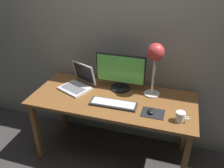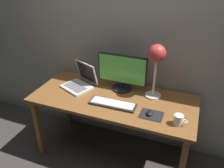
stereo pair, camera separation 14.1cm
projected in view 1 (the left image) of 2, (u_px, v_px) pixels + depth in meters
ground_plane at (113, 153)px, 2.62m from camera, size 4.80×4.80×0.00m
back_wall at (124, 31)px, 2.33m from camera, size 4.80×0.06×2.60m
desk at (113, 104)px, 2.30m from camera, size 1.60×0.70×0.74m
monitor at (120, 71)px, 2.33m from camera, size 0.51×0.21×0.38m
keyboard_main at (113, 104)px, 2.15m from camera, size 0.44×0.15×0.03m
laptop at (79, 81)px, 2.42m from camera, size 0.39×0.39×0.25m
desk_lamp at (155, 57)px, 2.13m from camera, size 0.16×0.16×0.53m
mousepad at (153, 113)px, 2.04m from camera, size 0.20×0.16×0.00m
mouse at (151, 111)px, 2.04m from camera, size 0.06×0.10×0.03m
coffee_mug at (180, 117)px, 1.92m from camera, size 0.11×0.08×0.09m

